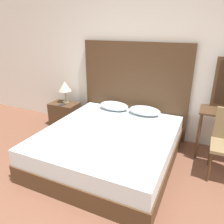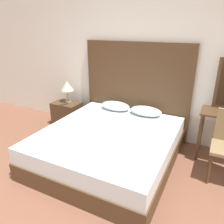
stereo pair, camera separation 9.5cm
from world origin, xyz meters
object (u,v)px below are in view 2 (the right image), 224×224
object	(u,v)px
phone_on_bed	(117,139)
nightstand	(67,114)
bed	(109,146)
phone_on_nightstand	(64,104)
table_lamp	(67,86)

from	to	relation	value
phone_on_bed	nightstand	world-z (taller)	phone_on_bed
bed	phone_on_nightstand	size ratio (longest dim) A/B	12.01
table_lamp	phone_on_nightstand	world-z (taller)	table_lamp
phone_on_bed	table_lamp	size ratio (longest dim) A/B	0.39
phone_on_bed	nightstand	xyz separation A→B (m)	(-1.52, 0.89, -0.25)
bed	phone_on_nightstand	world-z (taller)	bed
phone_on_bed	nightstand	distance (m)	1.78
table_lamp	phone_on_nightstand	xyz separation A→B (m)	(0.03, -0.16, -0.31)
table_lamp	phone_on_nightstand	distance (m)	0.35
phone_on_bed	phone_on_nightstand	size ratio (longest dim) A/B	1.00
bed	table_lamp	xyz separation A→B (m)	(-1.31, 0.80, 0.53)
table_lamp	bed	bearing A→B (deg)	-31.35
phone_on_nightstand	phone_on_bed	bearing A→B (deg)	-28.39
bed	phone_on_bed	size ratio (longest dim) A/B	12.05
bed	phone_on_nightstand	bearing A→B (deg)	153.50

